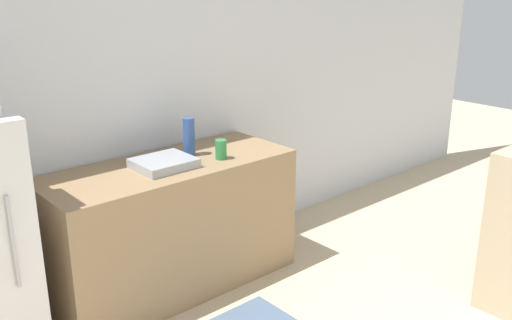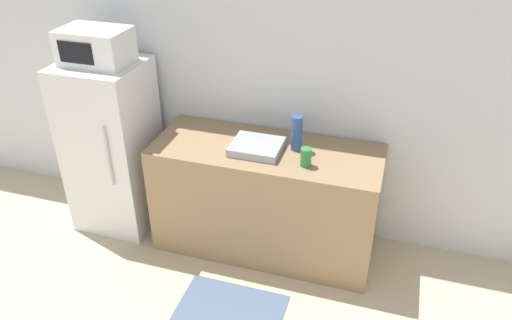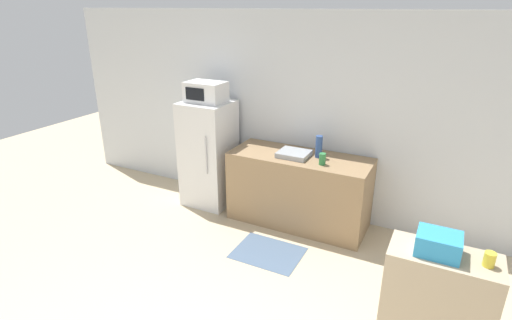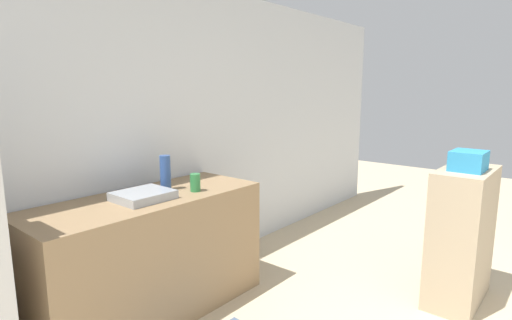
# 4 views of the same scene
# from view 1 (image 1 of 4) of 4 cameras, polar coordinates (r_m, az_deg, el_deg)

# --- Properties ---
(wall_back) EXTENTS (8.00, 0.06, 2.60)m
(wall_back) POSITION_cam_1_polar(r_m,az_deg,el_deg) (4.18, -9.58, 6.48)
(wall_back) COLOR silver
(wall_back) RESTS_ON ground_plane
(counter) EXTENTS (1.74, 0.68, 0.91)m
(counter) POSITION_cam_1_polar(r_m,az_deg,el_deg) (4.03, -8.43, -6.54)
(counter) COLOR #937551
(counter) RESTS_ON ground_plane
(sink_basin) EXTENTS (0.37, 0.33, 0.06)m
(sink_basin) POSITION_cam_1_polar(r_m,az_deg,el_deg) (3.79, -9.21, -0.31)
(sink_basin) COLOR #9EA3A8
(sink_basin) RESTS_ON counter
(bottle_tall) EXTENTS (0.08, 0.08, 0.27)m
(bottle_tall) POSITION_cam_1_polar(r_m,az_deg,el_deg) (3.99, -6.72, 2.32)
(bottle_tall) COLOR #2D4C8C
(bottle_tall) RESTS_ON counter
(bottle_short) EXTENTS (0.08, 0.08, 0.14)m
(bottle_short) POSITION_cam_1_polar(r_m,az_deg,el_deg) (3.91, -3.52, 1.06)
(bottle_short) COLOR #2D7F42
(bottle_short) RESTS_ON counter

